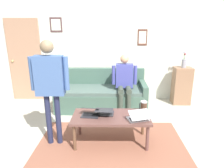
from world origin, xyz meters
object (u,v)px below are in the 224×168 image
Objects in this scene: person_seated at (124,80)px; coffee_table at (111,119)px; laptop_left at (105,112)px; laptop_center at (139,117)px; person_standing at (50,80)px; interior_door at (25,61)px; flower_vase at (184,62)px; laptop_right at (90,113)px; french_press at (144,107)px; couch at (102,95)px; side_shelf at (182,86)px.

coffee_table is at bearing 77.53° from person_seated.
laptop_left is 0.27× the size of person_seated.
person_standing is (1.35, -0.11, 0.56)m from laptop_center.
person_standing is at bearing -4.50° from laptop_center.
laptop_center is at bearing 140.48° from interior_door.
flower_vase reaches higher than coffee_table.
laptop_right is 0.88m from french_press.
french_press is at bearing 102.88° from person_seated.
interior_door is 1.64× the size of coffee_table.
interior_door reaches higher than laptop_center.
person_standing is (0.69, 1.51, 0.77)m from couch.
interior_door is 3.04m from coffee_table.
laptop_left is 0.21× the size of person_standing.
couch is 2.24× the size of side_shelf.
french_press is at bearing 144.97° from interior_door.
interior_door is 3.96m from side_shelf.
laptop_right is at bearing 132.91° from interior_door.
coffee_table is at bearing 45.48° from flower_vase.
laptop_left is at bearing 136.55° from interior_door.
interior_door reaches higher than french_press.
interior_door is 2.41m from person_standing.
person_seated is (-1.20, -1.28, -0.35)m from person_standing.
laptop_left is 1.13× the size of laptop_right.
coffee_table is 3.21× the size of flower_vase.
laptop_left is 0.65m from french_press.
coffee_table is 2.52m from flower_vase.
flower_vase is at bearing -161.21° from person_seated.
laptop_right is at bearing 40.03° from flower_vase.
person_seated is at bearing -77.12° from french_press.
flower_vase is (-1.81, -1.70, 0.52)m from laptop_left.
flower_vase is at bearing -134.52° from coffee_table.
interior_door is 3.37m from french_press.
flower_vase is (-1.95, -0.26, 0.73)m from couch.
side_shelf is (-1.17, -1.63, -0.13)m from french_press.
laptop_center is 2.33m from flower_vase.
french_press is (-0.78, 1.37, 0.28)m from couch.
couch is 1.83m from person_standing.
side_shelf is at bearing 120.88° from flower_vase.
coffee_table is 0.98× the size of person_seated.
side_shelf is (-1.71, -1.74, 0.03)m from coffee_table.
laptop_right is 0.34× the size of side_shelf.
flower_vase is 1.55m from person_seated.
coffee_table is at bearing -17.85° from laptop_center.
french_press is (-0.11, -0.25, 0.06)m from laptop_center.
laptop_center is 1.24× the size of laptop_right.
coffee_table is 3.60× the size of laptop_left.
laptop_left is at bearing 43.13° from flower_vase.
french_press is (-2.73, 1.91, -0.44)m from interior_door.
couch reaches higher than laptop_left.
french_press is 1.55m from person_standing.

